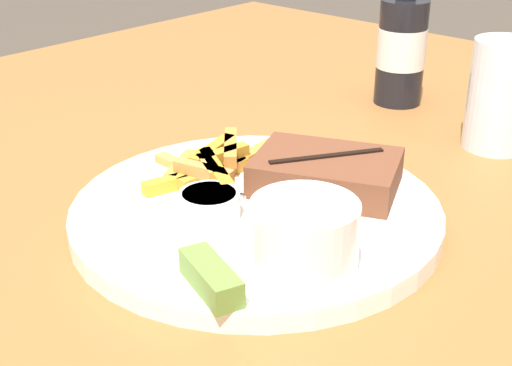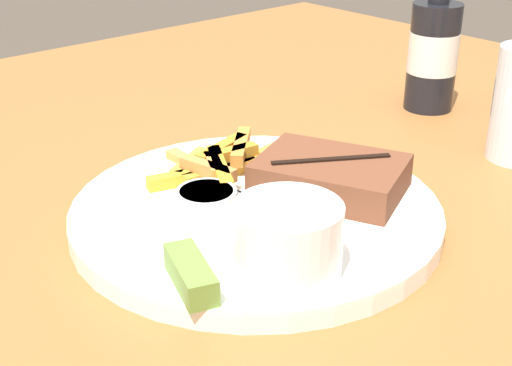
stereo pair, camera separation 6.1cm
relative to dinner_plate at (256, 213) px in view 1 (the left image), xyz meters
name	(u,v)px [view 1 (the left image)]	position (x,y,z in m)	size (l,w,h in m)	color
dining_table	(256,284)	(0.00, 0.00, -0.07)	(1.32, 1.45, 0.75)	#935B2D
dinner_plate	(256,213)	(0.00, 0.00, 0.00)	(0.32, 0.32, 0.02)	white
steak_portion	(326,172)	(0.03, 0.07, 0.02)	(0.15, 0.13, 0.03)	brown
fries_pile	(211,164)	(-0.07, 0.02, 0.02)	(0.12, 0.16, 0.02)	gold
coleslaw_cup	(304,233)	(0.10, -0.06, 0.04)	(0.08, 0.08, 0.05)	white
dipping_sauce_cup	(209,204)	(-0.01, -0.04, 0.02)	(0.05, 0.05, 0.02)	silver
pickle_spear	(211,277)	(0.06, -0.12, 0.02)	(0.07, 0.04, 0.02)	olive
fork_utensil	(183,177)	(-0.09, -0.01, 0.01)	(0.13, 0.02, 0.00)	#B7B7BC
beer_bottle	(402,45)	(-0.08, 0.36, 0.07)	(0.06, 0.06, 0.21)	black
drinking_glass	(500,95)	(0.08, 0.30, 0.05)	(0.07, 0.07, 0.12)	silver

